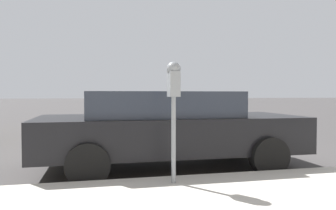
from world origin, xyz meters
The scene contains 3 objects.
ground_plane centered at (0.00, 0.00, 0.00)m, with size 220.00×220.00×0.00m, color #3D3A3A.
parking_meter centered at (-2.57, 0.76, 1.38)m, with size 0.21×0.19×1.63m.
car_black centered at (-1.09, 0.51, 0.74)m, with size 2.13×4.63×1.38m.
Camera 1 is at (-6.82, 1.82, 1.32)m, focal length 35.00 mm.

